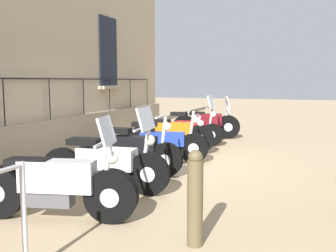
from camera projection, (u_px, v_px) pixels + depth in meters
The scene contains 10 objects.
ground_plane at pixel (150, 161), 8.43m from camera, with size 60.00×60.00×0.00m, color tan.
building_facade at pixel (32, 1), 9.03m from camera, with size 0.82×13.93×7.47m.
motorcycle_silver at pixel (56, 186), 4.84m from camera, with size 2.13×0.77×1.33m.
motorcycle_white at pixel (106, 163), 6.10m from camera, with size 2.17×0.71×1.37m.
motorcycle_black at pixel (134, 153), 7.21m from camera, with size 1.91×0.56×1.13m.
motorcycle_blue at pixel (160, 143), 8.34m from camera, with size 2.05×0.77×1.13m.
motorcycle_orange at pixel (172, 134), 9.49m from camera, with size 2.09×0.73×0.93m.
motorcycle_red at pixel (189, 129), 10.60m from camera, with size 1.94×0.56×1.37m.
motorcycle_maroon at pixel (207, 123), 11.70m from camera, with size 1.97×0.92×1.30m.
bollard at pixel (195, 198), 4.08m from camera, with size 0.17×0.17×1.04m.
Camera 1 is at (3.25, -7.63, 1.76)m, focal length 41.21 mm.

